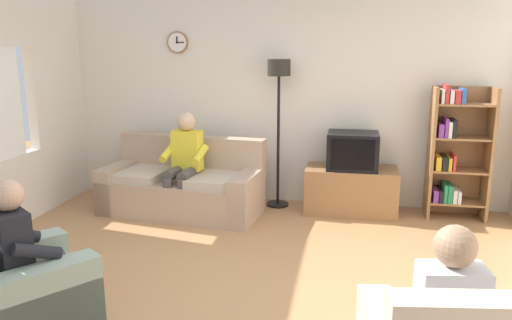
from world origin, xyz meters
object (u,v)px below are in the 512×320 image
person_in_left_armchair (26,248)px  person_in_right_armchair (443,310)px  floor_lamp (279,92)px  armchair_near_window (18,292)px  bookshelf (455,152)px  couch (183,187)px  tv (353,151)px  person_on_couch (184,159)px  tv_stand (351,190)px

person_in_left_armchair → person_in_right_armchair: (2.76, -0.35, 0.00)m
floor_lamp → armchair_near_window: size_ratio=1.56×
bookshelf → person_in_right_armchair: (-0.68, -3.44, -0.19)m
couch → tv: tv is taller
tv → armchair_near_window: (-2.32, -3.07, -0.49)m
tv → floor_lamp: (-0.92, 0.12, 0.67)m
person_on_couch → bookshelf: bearing=9.9°
floor_lamp → person_in_right_armchair: size_ratio=1.65×
person_on_couch → person_in_left_armchair: 2.57m
tv → floor_lamp: bearing=172.3°
couch → armchair_near_window: same height
tv → floor_lamp: 1.14m
couch → tv: bearing=9.6°
tv_stand → person_in_right_armchair: size_ratio=0.98×
person_in_right_armchair → tv_stand: bearing=98.3°
tv → tv_stand: bearing=90.0°
person_in_right_armchair → couch: bearing=130.0°
tv → floor_lamp: floor_lamp is taller
tv_stand → person_on_couch: (-1.96, -0.48, 0.42)m
bookshelf → tv: bearing=-175.4°
person_in_left_armchair → armchair_near_window: bearing=-126.9°
couch → person_in_right_armchair: size_ratio=1.77×
tv → person_on_couch: size_ratio=0.48×
floor_lamp → person_in_left_armchair: (-1.35, -3.12, -0.85)m
couch → armchair_near_window: 2.74m
tv → armchair_near_window: bearing=-127.1°
floor_lamp → bookshelf: bearing=-0.8°
person_in_left_armchair → person_on_couch: bearing=83.2°
armchair_near_window → person_in_left_armchair: (0.05, 0.07, 0.32)m
tv_stand → bookshelf: bearing=3.4°
tv → couch: bearing=-170.4°
couch → armchair_near_window: (-0.30, -2.73, -0.02)m
couch → bookshelf: (3.20, 0.44, 0.48)m
tv_stand → floor_lamp: floor_lamp is taller
person_on_couch → person_in_left_armchair: (-0.30, -2.55, -0.09)m
person_on_couch → person_in_right_armchair: bearing=-49.7°
tv → person_in_right_armchair: bearing=-81.6°
floor_lamp → tv: bearing=-7.7°
person_in_right_armchair → person_on_couch: bearing=130.3°
couch → person_in_left_armchair: bearing=-95.2°
tv → armchair_near_window: size_ratio=0.51×
person_on_couch → person_in_right_armchair: 3.79m
tv → person_in_left_armchair: bearing=-127.1°
couch → person_on_couch: person_on_couch is taller
floor_lamp → person_on_couch: size_ratio=1.49×
person_in_right_armchair → bookshelf: bearing=78.8°
tv_stand → floor_lamp: 1.49m
person_in_left_armchair → person_in_right_armchair: same height
tv_stand → bookshelf: (1.17, 0.07, 0.52)m
tv → person_on_couch: bearing=-167.0°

